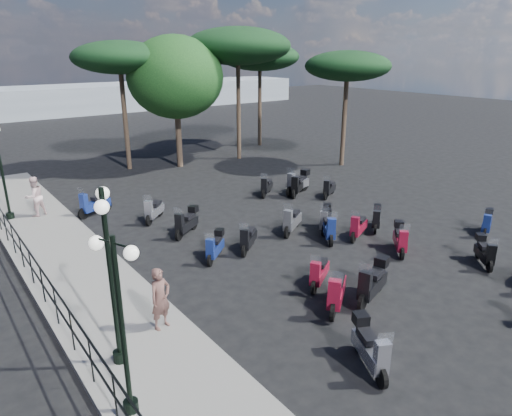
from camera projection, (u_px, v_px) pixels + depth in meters
ground at (301, 260)px, 15.76m from camera, size 120.00×120.00×0.00m
sidewalk at (83, 279)px, 14.30m from camera, size 3.00×30.00×0.15m
railing at (36, 269)px, 13.14m from camera, size 0.04×26.04×1.10m
lamp_post_0 at (121, 317)px, 8.29m from camera, size 0.59×1.04×3.74m
lamp_post_1 at (110, 268)px, 9.66m from camera, size 0.61×1.16×4.13m
lamp_post_2 at (1, 165)px, 18.49m from camera, size 0.33×1.20×4.07m
woman at (160, 299)px, 11.44m from camera, size 0.69×0.55×1.65m
pedestrian_far at (35, 197)px, 19.28m from camera, size 1.01×0.90×1.71m
scooter_1 at (370, 348)px, 10.26m from camera, size 0.97×1.59×1.37m
scooter_2 at (336, 292)px, 12.65m from camera, size 1.55×1.20×1.47m
scooter_3 at (215, 247)px, 15.71m from camera, size 1.25×1.09×1.20m
scooter_4 at (94, 205)px, 19.90m from camera, size 1.69×0.85×1.41m
scooter_6 at (372, 283)px, 13.08m from camera, size 1.79×0.86×1.48m
scooter_7 at (319, 273)px, 13.90m from camera, size 1.42×0.94×1.27m
scooter_8 at (248, 239)px, 16.36m from camera, size 1.31×1.09×1.28m
scooter_9 at (187, 223)px, 17.79m from camera, size 1.48×1.05×1.33m
scooter_10 at (154, 211)px, 19.22m from camera, size 1.32×1.21×1.34m
scooter_13 at (400, 240)px, 16.22m from camera, size 1.28×1.26×1.30m
scooter_14 at (325, 219)px, 18.22m from camera, size 1.32×1.10×1.25m
scooter_15 at (292, 221)px, 17.97m from camera, size 1.57×1.05×1.41m
scooter_16 at (266, 187)px, 22.65m from camera, size 1.32×1.06×1.27m
scooter_19 at (358, 227)px, 17.47m from camera, size 1.51×0.83×1.28m
scooter_20 at (329, 227)px, 17.29m from camera, size 1.17×1.46×1.36m
scooter_21 at (298, 186)px, 22.62m from camera, size 1.53×1.06×1.39m
scooter_22 at (298, 183)px, 22.90m from camera, size 1.83×0.76×1.48m
scooter_24 at (485, 253)px, 15.28m from camera, size 1.14×1.18×1.19m
scooter_25 at (487, 223)px, 17.89m from camera, size 1.42×0.78×1.19m
scooter_26 at (376, 218)px, 18.37m from camera, size 1.27×1.02×1.19m
scooter_27 at (329, 189)px, 22.38m from camera, size 1.40×0.84×1.21m
broadleaf_tree at (175, 77)px, 26.68m from camera, size 5.64×5.64×7.76m
pine_0 at (238, 46)px, 28.25m from camera, size 6.63×6.63×8.27m
pine_1 at (260, 57)px, 32.75m from camera, size 5.69×5.69×7.41m
pine_2 at (119, 58)px, 25.77m from camera, size 5.33×5.33×7.42m
pine_3 at (348, 66)px, 26.86m from camera, size 5.08×5.08×6.87m
distant_hills at (19, 103)px, 49.19m from camera, size 70.00×8.00×3.00m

